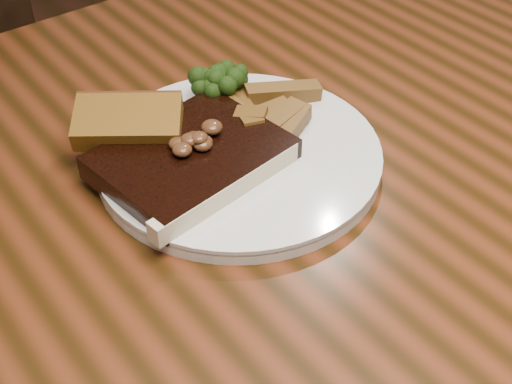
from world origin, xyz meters
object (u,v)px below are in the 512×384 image
Objects in this scene: plate at (239,157)px; steak at (192,159)px; dining_table at (256,274)px; potato_wedges at (272,113)px; garlic_bread at (130,138)px.

steak is (-0.05, 0.01, 0.02)m from plate.
steak reaches higher than dining_table.
dining_table is 0.16m from potato_wedges.
potato_wedges is (0.06, 0.02, 0.02)m from plate.
plate is at bearing -14.98° from steak.
potato_wedges is at bearing 15.72° from garlic_bread.
plate is at bearing 67.34° from dining_table.
dining_table is 0.14m from steak.
plate is (0.02, 0.06, 0.10)m from dining_table.
garlic_bread reaches higher than dining_table.
garlic_bread is at bearing 106.91° from steak.
garlic_bread is (-0.03, 0.06, -0.00)m from steak.
dining_table is 9.66× the size of steak.
plate is 2.66× the size of potato_wedges.
dining_table is 15.43× the size of potato_wedges.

